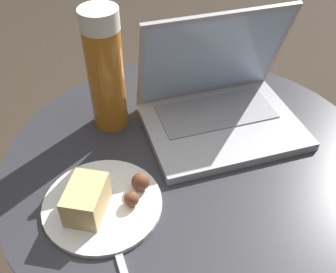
{
  "coord_description": "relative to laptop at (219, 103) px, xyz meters",
  "views": [
    {
      "loc": [
        -0.36,
        -0.42,
        1.11
      ],
      "look_at": [
        -0.05,
        0.02,
        0.63
      ],
      "focal_mm": 42.0,
      "sensor_mm": 36.0,
      "label": 1
    }
  ],
  "objects": [
    {
      "name": "table",
      "position": [
        -0.11,
        -0.06,
        -0.2
      ],
      "size": [
        0.75,
        0.75,
        0.56
      ],
      "color": "#9E9EA3",
      "rests_on": "ground_plane"
    },
    {
      "name": "laptop",
      "position": [
        0.0,
        0.0,
        0.0
      ],
      "size": [
        0.38,
        0.33,
        0.24
      ],
      "color": "#B2B2B7",
      "rests_on": "table"
    },
    {
      "name": "beer_glass",
      "position": [
        -0.19,
        0.13,
        0.08
      ],
      "size": [
        0.07,
        0.07,
        0.26
      ],
      "color": "#C6701E",
      "rests_on": "table"
    },
    {
      "name": "snack_plate",
      "position": [
        -0.32,
        -0.06,
        -0.03
      ],
      "size": [
        0.21,
        0.21,
        0.06
      ],
      "color": "white",
      "rests_on": "table"
    },
    {
      "name": "fork",
      "position": [
        -0.32,
        -0.09,
        -0.05
      ],
      "size": [
        0.07,
        0.19,
        0.0
      ],
      "color": "#B2B2B7",
      "rests_on": "table"
    }
  ]
}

